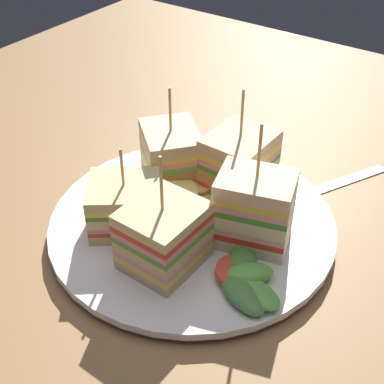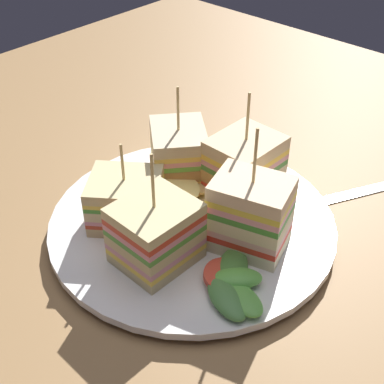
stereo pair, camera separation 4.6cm
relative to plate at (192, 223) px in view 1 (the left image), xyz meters
The scene contains 10 objects.
ground_plane 1.66cm from the plate, ahead, with size 94.98×96.43×1.80cm, color olive.
plate is the anchor object (origin of this frame).
sandwich_wedge_0 6.46cm from the plate, 77.61° to the right, with size 5.51×6.21×10.05cm.
sandwich_wedge_1 6.73cm from the plate, ahead, with size 7.11×6.10×11.15cm.
sandwich_wedge_2 6.69cm from the plate, 76.97° to the left, with size 5.27×6.18×10.67cm.
sandwich_wedge_3 6.58cm from the plate, 144.86° to the left, with size 7.75×7.62×10.05cm.
sandwich_wedge_4 6.22cm from the plate, 137.21° to the right, with size 8.00×7.85×7.78cm.
chip_pile 2.39cm from the plate, 140.64° to the left, with size 7.56×8.04×3.22cm.
salad_garnish 8.92cm from the plate, 27.20° to the right, with size 6.86×6.99×1.48cm.
spoon 12.42cm from the plate, 60.13° to the left, with size 7.63×12.54×1.00cm.
Camera 1 is at (21.01, -29.78, 31.88)cm, focal length 50.54 mm.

